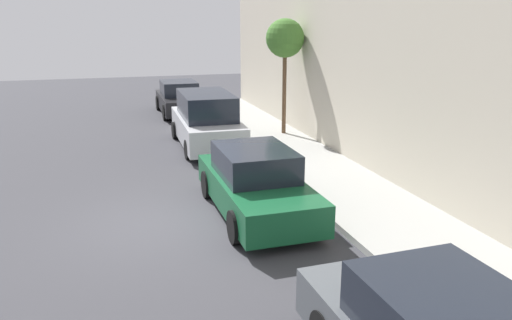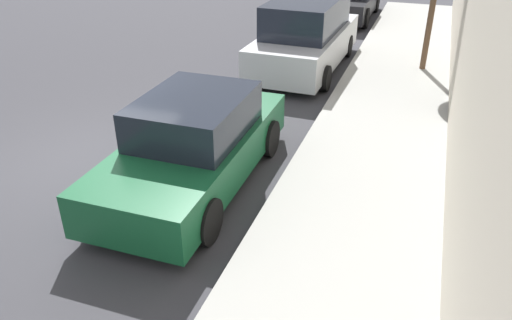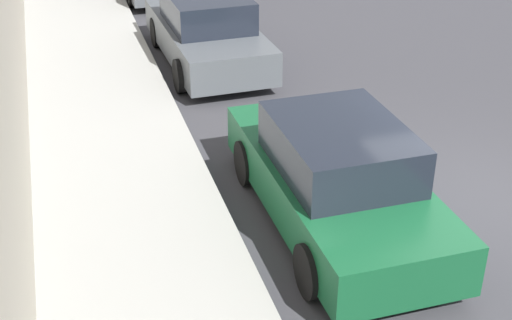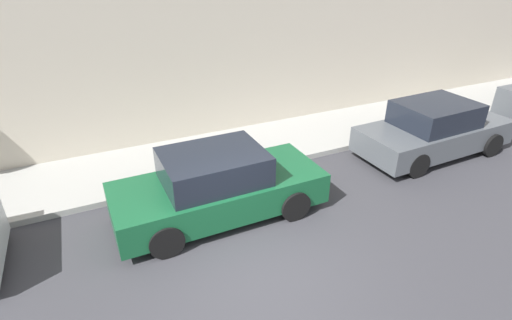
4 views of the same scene
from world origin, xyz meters
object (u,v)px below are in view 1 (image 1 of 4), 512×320
Objects in this scene: parked_minivan_fourth at (206,121)px; street_tree at (285,39)px; parked_sedan_third at (256,183)px; parked_sedan_fifth at (179,99)px.

parked_minivan_fourth is 4.18m from street_tree.
parked_minivan_fourth is at bearing 88.39° from parked_sedan_third.
street_tree reaches higher than parked_sedan_third.
parked_sedan_third is at bearing -90.92° from parked_sedan_fifth.
parked_sedan_third is 13.16m from parked_sedan_fifth.
parked_sedan_fifth is (0.03, 6.58, -0.20)m from parked_minivan_fourth.
street_tree is (3.30, 7.20, 2.91)m from parked_sedan_third.
parked_sedan_third is 6.58m from parked_minivan_fourth.
parked_minivan_fourth is at bearing -90.24° from parked_sedan_fifth.
street_tree is at bearing -62.59° from parked_sedan_fifth.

